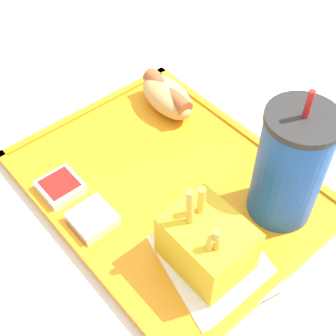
% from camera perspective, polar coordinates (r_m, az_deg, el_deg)
% --- Properties ---
extents(dining_table, '(1.31, 0.89, 0.71)m').
position_cam_1_polar(dining_table, '(0.99, -0.57, -12.95)').
color(dining_table, beige).
rests_on(dining_table, ground_plane).
extents(food_tray, '(0.41, 0.32, 0.01)m').
position_cam_1_polar(food_tray, '(0.66, 0.00, -1.99)').
color(food_tray, orange).
rests_on(food_tray, dining_table).
extents(paper_napkin, '(0.16, 0.15, 0.00)m').
position_cam_1_polar(paper_napkin, '(0.58, 5.77, -11.26)').
color(paper_napkin, white).
rests_on(paper_napkin, food_tray).
extents(soda_cup, '(0.09, 0.09, 0.20)m').
position_cam_1_polar(soda_cup, '(0.58, 14.66, 0.19)').
color(soda_cup, '#194CA5').
rests_on(soda_cup, food_tray).
extents(hot_dog_far, '(0.12, 0.07, 0.05)m').
position_cam_1_polar(hot_dog_far, '(0.75, -0.11, 8.82)').
color(hot_dog_far, tan).
rests_on(hot_dog_far, food_tray).
extents(fries_carton, '(0.10, 0.08, 0.12)m').
position_cam_1_polar(fries_carton, '(0.55, 4.74, -9.15)').
color(fries_carton, gold).
rests_on(fries_carton, food_tray).
extents(sauce_cup_mayo, '(0.05, 0.05, 0.02)m').
position_cam_1_polar(sauce_cup_mayo, '(0.61, -9.17, -6.10)').
color(sauce_cup_mayo, silver).
rests_on(sauce_cup_mayo, food_tray).
extents(sauce_cup_ketchup, '(0.05, 0.05, 0.02)m').
position_cam_1_polar(sauce_cup_ketchup, '(0.65, -12.97, -2.26)').
color(sauce_cup_ketchup, silver).
rests_on(sauce_cup_ketchup, food_tray).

